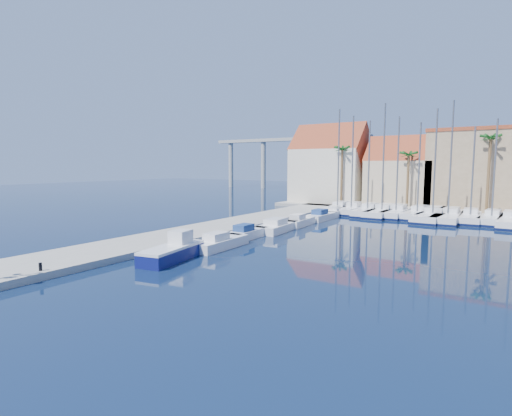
{
  "coord_description": "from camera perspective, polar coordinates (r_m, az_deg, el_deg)",
  "views": [
    {
      "loc": [
        17.45,
        -17.86,
        6.93
      ],
      "look_at": [
        -2.47,
        12.24,
        3.0
      ],
      "focal_mm": 28.0,
      "sensor_mm": 36.0,
      "label": 1
    }
  ],
  "objects": [
    {
      "name": "sailboat_9",
      "position": [
        54.72,
        30.66,
        -1.29
      ],
      "size": [
        2.85,
        8.34,
        12.16
      ],
      "rotation": [
        0.0,
        0.0,
        -0.08
      ],
      "color": "white",
      "rests_on": "ground"
    },
    {
      "name": "motorboat_west_1",
      "position": [
        37.69,
        -1.38,
        -3.6
      ],
      "size": [
        2.01,
        5.55,
        1.4
      ],
      "rotation": [
        0.0,
        0.0,
        0.05
      ],
      "color": "white",
      "rests_on": "ground"
    },
    {
      "name": "quay_west",
      "position": [
        41.57,
        -6.58,
        -3.08
      ],
      "size": [
        6.0,
        77.0,
        0.5
      ],
      "primitive_type": "cube",
      "color": "gray",
      "rests_on": "ground"
    },
    {
      "name": "motorboat_west_4",
      "position": [
        50.83,
        9.32,
        -1.12
      ],
      "size": [
        1.98,
        5.97,
        1.4
      ],
      "rotation": [
        0.0,
        0.0,
        -0.01
      ],
      "color": "white",
      "rests_on": "ground"
    },
    {
      "name": "sailboat_2",
      "position": [
        56.93,
        15.78,
        -0.4
      ],
      "size": [
        2.79,
        9.25,
        12.76
      ],
      "rotation": [
        0.0,
        0.0,
        0.04
      ],
      "color": "white",
      "rests_on": "ground"
    },
    {
      "name": "motorboat_west_5",
      "position": [
        55.45,
        11.24,
        -0.55
      ],
      "size": [
        2.26,
        5.5,
        1.4
      ],
      "rotation": [
        0.0,
        0.0,
        0.1
      ],
      "color": "white",
      "rests_on": "ground"
    },
    {
      "name": "sailboat_1",
      "position": [
        58.35,
        13.58,
        -0.15
      ],
      "size": [
        2.67,
        8.62,
        13.63
      ],
      "rotation": [
        0.0,
        0.0,
        0.05
      ],
      "color": "white",
      "rests_on": "ground"
    },
    {
      "name": "building_0",
      "position": [
        70.43,
        10.6,
        5.78
      ],
      "size": [
        12.3,
        9.0,
        13.5
      ],
      "color": "beige",
      "rests_on": "shore_north"
    },
    {
      "name": "sailboat_5",
      "position": [
        55.91,
        22.17,
        -0.75
      ],
      "size": [
        3.0,
        8.98,
        12.25
      ],
      "rotation": [
        0.0,
        0.0,
        -0.08
      ],
      "color": "white",
      "rests_on": "ground"
    },
    {
      "name": "bollard",
      "position": [
        27.82,
        -28.43,
        -7.39
      ],
      "size": [
        0.2,
        0.2,
        0.5
      ],
      "primitive_type": "cylinder",
      "color": "black",
      "rests_on": "quay_west"
    },
    {
      "name": "sailboat_0",
      "position": [
        58.62,
        11.75,
        -0.07
      ],
      "size": [
        2.58,
        8.91,
        14.63
      ],
      "rotation": [
        0.0,
        0.0,
        -0.03
      ],
      "color": "white",
      "rests_on": "ground"
    },
    {
      "name": "building_2",
      "position": [
        66.02,
        29.74,
        4.82
      ],
      "size": [
        14.2,
        10.2,
        11.5
      ],
      "color": "#997E5E",
      "rests_on": "shore_north"
    },
    {
      "name": "shore_north",
      "position": [
        66.62,
        26.89,
        -0.21
      ],
      "size": [
        54.0,
        16.0,
        0.5
      ],
      "primitive_type": "cube",
      "color": "gray",
      "rests_on": "ground"
    },
    {
      "name": "sailboat_8",
      "position": [
        54.71,
        28.3,
        -1.18
      ],
      "size": [
        2.64,
        8.51,
        11.38
      ],
      "rotation": [
        0.0,
        0.0,
        0.05
      ],
      "color": "white",
      "rests_on": "ground"
    },
    {
      "name": "building_1",
      "position": [
        66.7,
        20.15,
        4.43
      ],
      "size": [
        10.3,
        8.0,
        11.0
      ],
      "color": "#C9B28D",
      "rests_on": "shore_north"
    },
    {
      "name": "sailboat_7",
      "position": [
        54.69,
        25.81,
        -1.06
      ],
      "size": [
        3.08,
        11.26,
        14.52
      ],
      "rotation": [
        0.0,
        0.0,
        0.01
      ],
      "color": "white",
      "rests_on": "ground"
    },
    {
      "name": "motorboat_west_2",
      "position": [
        41.97,
        3.18,
        -2.6
      ],
      "size": [
        2.88,
        7.33,
        1.4
      ],
      "rotation": [
        0.0,
        0.0,
        0.08
      ],
      "color": "white",
      "rests_on": "ground"
    },
    {
      "name": "sailboat_4",
      "position": [
        56.39,
        19.48,
        -0.58
      ],
      "size": [
        2.55,
        9.29,
        13.13
      ],
      "rotation": [
        0.0,
        0.0,
        0.01
      ],
      "color": "white",
      "rests_on": "ground"
    },
    {
      "name": "palm_0",
      "position": [
        64.33,
        12.21,
        7.99
      ],
      "size": [
        2.6,
        2.6,
        10.15
      ],
      "color": "brown",
      "rests_on": "shore_north"
    },
    {
      "name": "motorboat_west_0",
      "position": [
        33.36,
        -5.19,
        -4.91
      ],
      "size": [
        2.09,
        5.91,
        1.4
      ],
      "rotation": [
        0.0,
        0.0,
        0.04
      ],
      "color": "white",
      "rests_on": "ground"
    },
    {
      "name": "sailboat_3",
      "position": [
        56.56,
        17.69,
        -0.49
      ],
      "size": [
        2.73,
        10.2,
        14.89
      ],
      "rotation": [
        0.0,
        0.0,
        -0.0
      ],
      "color": "white",
      "rests_on": "ground"
    },
    {
      "name": "viaduct",
      "position": [
        114.79,
        4.01,
        7.86
      ],
      "size": [
        48.0,
        2.2,
        14.45
      ],
      "color": "#9E9E99",
      "rests_on": "ground"
    },
    {
      "name": "palm_2",
      "position": [
        60.04,
        30.5,
        8.31
      ],
      "size": [
        2.6,
        2.6,
        11.15
      ],
      "color": "brown",
      "rests_on": "shore_north"
    },
    {
      "name": "palm_1",
      "position": [
        61.37,
        20.98,
        6.93
      ],
      "size": [
        2.6,
        2.6,
        9.15
      ],
      "color": "brown",
      "rests_on": "shore_north"
    },
    {
      "name": "motorboat_west_3",
      "position": [
        45.6,
        6.19,
        -1.92
      ],
      "size": [
        2.04,
        5.45,
        1.4
      ],
      "rotation": [
        0.0,
        0.0,
        0.06
      ],
      "color": "white",
      "rests_on": "ground"
    },
    {
      "name": "ground",
      "position": [
        25.91,
        -10.59,
        -9.41
      ],
      "size": [
        260.0,
        260.0,
        0.0
      ],
      "primitive_type": "plane",
      "color": "black",
      "rests_on": "ground"
    },
    {
      "name": "fishing_boat",
      "position": [
        29.88,
        -11.74,
        -6.0
      ],
      "size": [
        2.98,
        6.09,
        2.04
      ],
      "rotation": [
        0.0,
        0.0,
        0.19
      ],
      "color": "#0F1558",
      "rests_on": "ground"
    },
    {
      "name": "sailboat_6",
      "position": [
        54.74,
        24.06,
        -0.99
      ],
      "size": [
        3.6,
        11.61,
        13.68
      ],
      "rotation": [
        0.0,
        0.0,
        -0.05
      ],
      "color": "white",
      "rests_on": "ground"
    }
  ]
}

